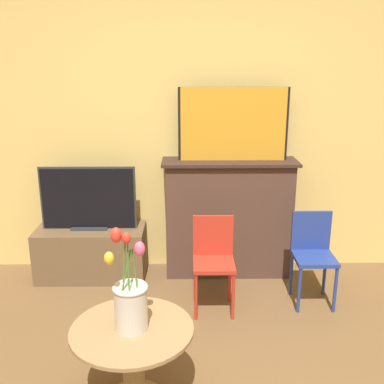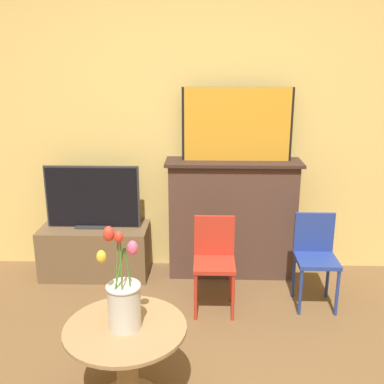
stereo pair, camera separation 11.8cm
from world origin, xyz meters
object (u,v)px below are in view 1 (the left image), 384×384
Objects in this scene: chair_blue at (313,251)px; vase_tulips at (130,301)px; chair_red at (213,256)px; painting at (233,124)px; tv_monitor at (88,199)px.

vase_tulips is at bearing -138.15° from chair_blue.
vase_tulips is (-0.47, -1.00, 0.22)m from chair_red.
painting reaches higher than tv_monitor.
tv_monitor is at bearing -176.55° from painting.
chair_red is (-0.18, -0.58, -0.88)m from painting.
chair_blue is at bearing 41.85° from vase_tulips.
tv_monitor is 1.39× the size of vase_tulips.
painting reaches higher than chair_blue.
vase_tulips is (-1.22, -1.09, 0.22)m from chair_blue.
chair_blue is at bearing 6.80° from chair_red.
vase_tulips reaches higher than chair_blue.
painting is 1.28× the size of chair_red.
chair_blue is at bearing -13.56° from tv_monitor.
painting is at bearing 139.18° from chair_blue.
chair_red and chair_blue have the same top height.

